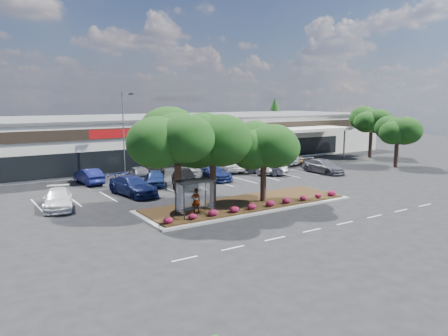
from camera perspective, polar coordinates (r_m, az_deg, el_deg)
ground at (r=34.36m, az=9.61°, el=-5.74°), size 160.00×160.00×0.00m
retail_store at (r=62.76m, az=-11.75°, el=3.77°), size 80.40×25.20×6.25m
landscape_island at (r=36.09m, az=2.95°, el=-4.70°), size 18.00×6.00×0.26m
lane_markings at (r=42.31m, az=-0.13°, el=-2.81°), size 33.12×20.06×0.01m
shrub_row at (r=34.37m, az=5.02°, el=-4.76°), size 17.00×0.80×0.50m
bus_shelter at (r=31.85m, az=-3.94°, el=-2.54°), size 2.75×1.55×2.59m
island_tree_west at (r=32.65m, az=-6.07°, el=1.09°), size 7.20×7.20×7.89m
island_tree_mid at (r=34.99m, az=-1.47°, el=1.20°), size 6.60×6.60×7.32m
island_tree_east at (r=36.10m, az=5.20°, el=0.75°), size 5.80×5.80×6.50m
tree_east_near at (r=59.80m, az=21.65°, el=3.18°), size 5.60×5.60×6.51m
tree_east_far at (r=68.52m, az=18.65°, el=4.47°), size 6.40×6.40×7.62m
conifer_north_east at (r=88.87m, az=6.61°, el=6.26°), size 3.96×3.96×9.00m
person_waiting at (r=32.50m, az=-3.68°, el=-4.30°), size 0.78×0.62×1.88m
light_pole at (r=48.58m, az=-12.86°, el=3.46°), size 1.38×0.88×9.42m
car_0 at (r=37.33m, az=-20.87°, el=-3.81°), size 3.37×5.67×1.54m
car_1 at (r=40.57m, az=-11.82°, el=-2.29°), size 3.34×6.24×1.72m
car_2 at (r=43.69m, az=-5.24°, el=-1.33°), size 4.62×6.39×1.72m
car_3 at (r=44.52m, az=-8.95°, el=-1.33°), size 3.54×4.87×1.54m
car_4 at (r=47.27m, az=-1.79°, el=-0.54°), size 3.07×6.02×1.67m
car_5 at (r=51.46m, az=4.83°, el=0.17°), size 3.35×5.09×1.59m
car_6 at (r=50.91m, az=5.53°, el=0.11°), size 3.65×5.37×1.68m
car_7 at (r=52.87m, az=12.79°, el=0.23°), size 2.47×5.66×1.62m
car_9 at (r=47.09m, az=-17.25°, el=-1.02°), size 2.03×4.97×1.60m
car_10 at (r=47.52m, az=-11.12°, el=-0.67°), size 2.47×5.01×1.64m
car_11 at (r=50.91m, az=-9.77°, el=-0.18°), size 2.50×4.90×1.33m
car_12 at (r=48.55m, az=-4.52°, el=-0.42°), size 2.75×5.34×1.48m
car_13 at (r=52.48m, az=0.39°, el=0.36°), size 3.45×5.97×1.57m
car_14 at (r=53.18m, az=0.13°, el=0.48°), size 2.59×4.87×1.58m
car_15 at (r=58.34m, az=7.24°, el=1.17°), size 3.77×6.14×1.59m
car_16 at (r=57.40m, az=5.46°, el=0.96°), size 2.96×4.35×1.36m
car_17 at (r=59.47m, az=8.50°, el=1.24°), size 3.54×5.70×1.47m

